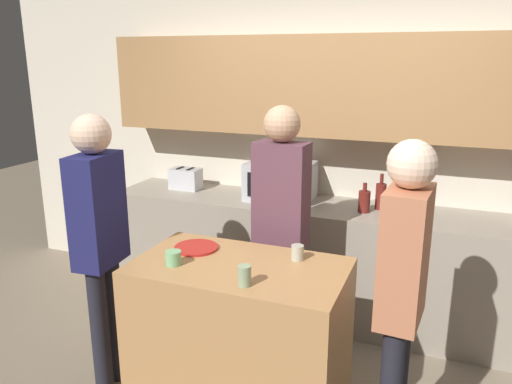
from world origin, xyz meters
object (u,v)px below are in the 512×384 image
bottle_0 (364,201)px  bottle_3 (409,199)px  person_center (281,214)px  microwave (280,181)px  bottle_1 (381,196)px  bottle_2 (398,197)px  toaster (186,179)px  plate_on_island (196,248)px  cup_2 (173,258)px  cup_1 (297,253)px  cup_0 (245,276)px  person_left (99,232)px  person_right (402,283)px

bottle_0 → bottle_3: bottle_3 is taller
person_center → microwave: bearing=-67.5°
bottle_1 → bottle_2: size_ratio=1.09×
toaster → plate_on_island: 1.46m
bottle_2 → plate_on_island: 1.64m
toaster → bottle_0: size_ratio=1.18×
plate_on_island → cup_2: (-0.00, -0.25, 0.03)m
cup_1 → bottle_3: bearing=66.7°
bottle_0 → bottle_2: bearing=34.0°
cup_0 → person_left: 1.00m
bottle_2 → bottle_3: bearing=-42.0°
bottle_0 → bottle_3: (0.31, 0.08, 0.03)m
microwave → person_center: person_center is taller
bottle_2 → cup_0: bearing=-108.9°
bottle_0 → bottle_1: size_ratio=0.81×
bottle_3 → cup_2: (-1.11, -1.47, -0.06)m
bottle_2 → person_right: size_ratio=0.15×
microwave → person_left: size_ratio=0.30×
person_center → plate_on_island: bearing=56.0°
person_left → person_right: (1.73, 0.01, -0.03)m
cup_1 → bottle_2: bearing=71.5°
microwave → cup_2: 1.50m
bottle_2 → bottle_3: 0.11m
cup_1 → cup_2: size_ratio=0.97×
toaster → person_center: person_center is taller
toaster → bottle_1: bottle_1 is taller
bottle_0 → plate_on_island: size_ratio=0.85×
cup_2 → person_right: (1.20, 0.07, 0.03)m
bottle_1 → person_right: person_right is taller
toaster → person_left: person_left is taller
cup_0 → bottle_2: bearing=71.1°
microwave → plate_on_island: size_ratio=2.00×
person_center → person_right: 1.06m
microwave → person_left: bearing=-113.7°
microwave → toaster: microwave is taller
microwave → cup_1: bearing=-66.8°
microwave → bottle_3: size_ratio=1.76×
cup_2 → person_right: size_ratio=0.05×
microwave → cup_0: bearing=-77.3°
bottle_2 → person_right: person_right is taller
person_left → person_right: person_left is taller
cup_1 → plate_on_island: bearing=-174.1°
microwave → cup_2: (-0.10, -1.49, -0.10)m
bottle_0 → person_center: person_center is taller
microwave → bottle_0: bearing=-8.7°
bottle_2 → cup_2: size_ratio=2.83×
plate_on_island → person_left: size_ratio=0.15×
bottle_0 → person_left: 1.88m
cup_2 → person_right: person_right is taller
person_left → person_center: (0.90, 0.68, 0.01)m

